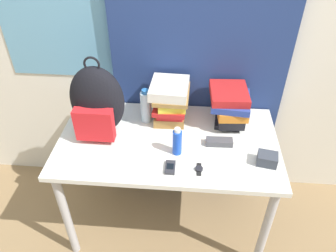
% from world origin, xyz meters
% --- Properties ---
extents(wall_back, '(6.00, 0.06, 2.50)m').
position_xyz_m(wall_back, '(-0.00, 0.80, 1.25)').
color(wall_back, silver).
rests_on(wall_back, ground_plane).
extents(curtain_blue, '(1.08, 0.04, 2.50)m').
position_xyz_m(curtain_blue, '(0.16, 0.74, 1.25)').
color(curtain_blue, navy).
rests_on(curtain_blue, ground_plane).
extents(desk, '(1.27, 0.71, 0.73)m').
position_xyz_m(desk, '(0.00, 0.36, 0.64)').
color(desk, silver).
rests_on(desk, ground_plane).
extents(backpack, '(0.31, 0.24, 0.48)m').
position_xyz_m(backpack, '(-0.40, 0.40, 0.94)').
color(backpack, black).
rests_on(backpack, desk).
extents(book_stack_left, '(0.23, 0.29, 0.25)m').
position_xyz_m(book_stack_left, '(-0.00, 0.56, 0.87)').
color(book_stack_left, olive).
rests_on(book_stack_left, desk).
extents(book_stack_center, '(0.25, 0.29, 0.22)m').
position_xyz_m(book_stack_center, '(0.36, 0.56, 0.86)').
color(book_stack_center, black).
rests_on(book_stack_center, desk).
extents(water_bottle, '(0.06, 0.06, 0.22)m').
position_xyz_m(water_bottle, '(-0.15, 0.53, 0.84)').
color(water_bottle, silver).
rests_on(water_bottle, desk).
extents(sports_bottle, '(0.08, 0.08, 0.25)m').
position_xyz_m(sports_bottle, '(-0.04, 0.57, 0.85)').
color(sports_bottle, white).
rests_on(sports_bottle, desk).
extents(sunscreen_bottle, '(0.05, 0.05, 0.17)m').
position_xyz_m(sunscreen_bottle, '(0.06, 0.25, 0.81)').
color(sunscreen_bottle, blue).
rests_on(sunscreen_bottle, desk).
extents(cell_phone, '(0.05, 0.09, 0.02)m').
position_xyz_m(cell_phone, '(0.03, 0.12, 0.74)').
color(cell_phone, '#2D2D33').
rests_on(cell_phone, desk).
extents(sunglasses_case, '(0.15, 0.06, 0.04)m').
position_xyz_m(sunglasses_case, '(0.29, 0.34, 0.75)').
color(sunglasses_case, '#47474C').
rests_on(sunglasses_case, desk).
extents(camera_pouch, '(0.12, 0.10, 0.06)m').
position_xyz_m(camera_pouch, '(0.54, 0.21, 0.77)').
color(camera_pouch, '#383D47').
rests_on(camera_pouch, desk).
extents(wristwatch, '(0.04, 0.09, 0.01)m').
position_xyz_m(wristwatch, '(0.18, 0.13, 0.74)').
color(wristwatch, black).
rests_on(wristwatch, desk).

